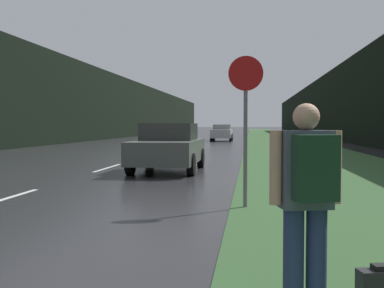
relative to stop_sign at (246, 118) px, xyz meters
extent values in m
cube|color=#33562D|center=(2.74, 32.77, -1.58)|extent=(6.00, 240.00, 0.02)
cube|color=silver|center=(-4.72, 0.33, -1.59)|extent=(0.12, 3.00, 0.01)
cube|color=silver|center=(-4.72, 7.33, -1.59)|extent=(0.12, 3.00, 0.01)
cube|color=silver|center=(-4.72, 14.33, -1.59)|extent=(0.12, 3.00, 0.01)
cube|color=silver|center=(-4.72, 21.33, -1.59)|extent=(0.12, 3.00, 0.01)
cube|color=black|center=(-15.19, 42.77, 1.84)|extent=(2.00, 140.00, 6.86)
cube|color=black|center=(8.74, 42.77, 1.78)|extent=(2.00, 140.00, 6.75)
cylinder|color=slate|center=(0.00, 0.00, -0.56)|extent=(0.07, 0.07, 2.06)
cylinder|color=#B71414|center=(0.00, 0.00, 0.77)|extent=(0.61, 0.02, 0.61)
cylinder|color=navy|center=(0.42, -4.75, -1.18)|extent=(0.16, 0.16, 0.83)
cylinder|color=navy|center=(0.60, -4.71, -1.18)|extent=(0.16, 0.16, 0.83)
cube|color=#4C5666|center=(0.51, -4.73, -0.47)|extent=(0.42, 0.30, 0.60)
sphere|color=tan|center=(0.51, -4.73, -0.06)|extent=(0.21, 0.21, 0.21)
cylinder|color=tan|center=(0.28, -4.78, -0.45)|extent=(0.09, 0.09, 0.56)
cylinder|color=tan|center=(0.74, -4.67, -0.45)|extent=(0.09, 0.09, 0.56)
cube|color=#193823|center=(0.56, -4.92, -0.44)|extent=(0.34, 0.25, 0.48)
cube|color=black|center=(1.09, -4.67, -1.22)|extent=(0.15, 0.13, 0.04)
cube|color=#4C514C|center=(-2.49, 6.49, -0.96)|extent=(1.88, 4.32, 0.69)
cube|color=#2D302D|center=(-2.49, 6.70, -0.35)|extent=(1.60, 1.94, 0.53)
cylinder|color=black|center=(-1.60, 5.15, -1.27)|extent=(0.20, 0.65, 0.65)
cylinder|color=black|center=(-3.38, 5.15, -1.27)|extent=(0.20, 0.65, 0.65)
cylinder|color=black|center=(-1.60, 7.83, -1.27)|extent=(0.20, 0.65, 0.65)
cylinder|color=black|center=(-3.38, 7.83, -1.27)|extent=(0.20, 0.65, 0.65)
cube|color=#BCBCBC|center=(-2.49, 34.76, -0.92)|extent=(1.75, 4.73, 0.75)
cube|color=slate|center=(-2.49, 34.99, -0.33)|extent=(1.49, 2.13, 0.43)
cylinder|color=black|center=(-1.66, 33.29, -1.27)|extent=(0.20, 0.65, 0.65)
cylinder|color=black|center=(-3.32, 33.29, -1.27)|extent=(0.20, 0.65, 0.65)
cylinder|color=black|center=(-1.66, 36.22, -1.27)|extent=(0.20, 0.65, 0.65)
cylinder|color=black|center=(-3.32, 36.22, -1.27)|extent=(0.20, 0.65, 0.65)
camera|label=1|loc=(0.09, -8.46, -0.12)|focal=45.00mm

